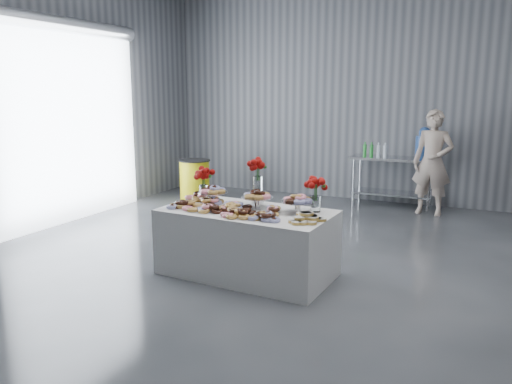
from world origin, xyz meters
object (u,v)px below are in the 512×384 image
display_table (247,242)px  prep_table (393,173)px  person (433,163)px  water_jug (424,145)px  trash_barrel (195,180)px

display_table → prep_table: bearing=78.3°
display_table → person: person is taller
prep_table → person: (0.69, -0.30, 0.27)m
display_table → prep_table: size_ratio=1.27×
prep_table → water_jug: (0.50, -0.00, 0.53)m
trash_barrel → prep_table: bearing=16.3°
person → trash_barrel: bearing=-163.7°
person → water_jug: bearing=129.3°
water_jug → trash_barrel: size_ratio=0.71×
person → trash_barrel: size_ratio=2.28×
prep_table → person: size_ratio=0.85×
water_jug → person: bearing=-57.1°
person → display_table: bearing=-105.4°
display_table → person: size_ratio=1.07×
trash_barrel → person: bearing=9.9°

